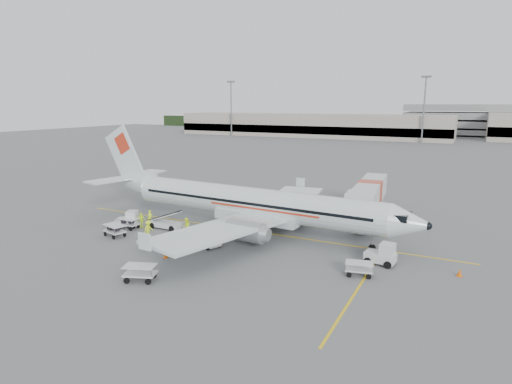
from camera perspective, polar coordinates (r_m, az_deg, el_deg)
ground at (r=45.56m, az=-1.14°, el=-5.14°), size 360.00×360.00×0.00m
stripe_lead at (r=45.56m, az=-1.14°, el=-5.14°), size 44.00×0.20×0.01m
stripe_cross at (r=33.87m, az=13.95°, el=-11.59°), size 0.20×20.00×0.01m
terminal_west at (r=179.24m, az=7.10°, el=8.84°), size 110.00×22.00×9.00m
parking_garage at (r=198.68m, az=28.40°, el=8.54°), size 62.00×24.00×14.00m
treeline at (r=214.74m, az=21.49°, el=8.19°), size 300.00×3.00×6.00m
mast_west at (r=180.78m, az=-3.33°, el=10.99°), size 3.20×1.20×22.00m
mast_center at (r=157.30m, az=21.47°, el=10.11°), size 3.20×1.20×22.00m
aircraft at (r=44.26m, az=-0.55°, el=1.29°), size 39.51×31.86×10.41m
jet_bridge at (r=50.94m, az=14.87°, el=-1.10°), size 4.57×17.40×4.52m
belt_loader at (r=46.95m, az=-11.94°, el=-3.20°), size 4.94×1.90×2.66m
tug_fore at (r=37.53m, az=16.25°, el=-7.84°), size 2.58×1.64×1.89m
tug_mid at (r=40.57m, az=-6.30°, el=-6.03°), size 2.67×2.20×1.80m
tug_aft at (r=48.66m, az=-16.74°, el=-3.45°), size 2.66×2.10×1.81m
cart_loaded_a at (r=45.70m, az=-18.34°, el=-4.91°), size 2.62×1.97×1.22m
cart_loaded_b at (r=48.04m, az=-16.63°, el=-4.04°), size 2.21×1.32×1.15m
cart_empty_a at (r=34.08m, az=-15.20°, el=-10.39°), size 2.73×2.16×1.24m
cart_empty_b at (r=34.83m, az=13.59°, el=-9.94°), size 2.33×1.68×1.10m
cone_nose at (r=37.38m, az=25.52°, el=-9.63°), size 0.41×0.41×0.67m
cone_port at (r=54.06m, az=7.64°, el=-2.15°), size 0.44×0.44×0.71m
cone_stbd at (r=38.45m, az=-11.99°, el=-8.17°), size 0.37×0.37×0.60m
crew_a at (r=48.68m, az=-13.95°, el=-3.36°), size 0.65×0.47×1.68m
crew_b at (r=44.23m, az=-9.26°, el=-4.59°), size 1.08×1.12×1.82m
crew_c at (r=44.37m, az=-14.15°, el=-4.80°), size 0.69×1.15×1.74m
crew_d at (r=48.05m, az=-15.03°, el=-3.64°), size 1.04×0.69×1.64m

